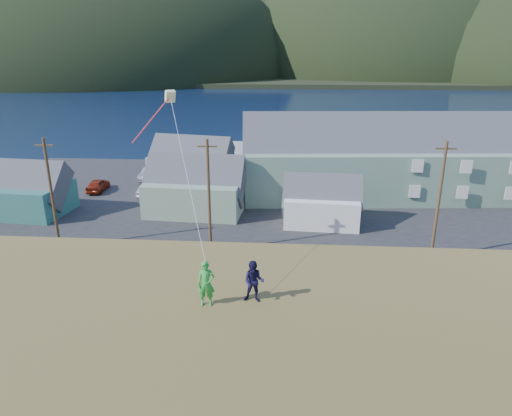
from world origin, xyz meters
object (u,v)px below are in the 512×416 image
at_px(wharf, 240,152).
at_px(shed_palegreen_near, 195,187).
at_px(kite_flyer_green, 206,284).
at_px(lodge, 389,159).
at_px(shed_teal, 25,191).
at_px(shed_palegreen_far, 191,160).
at_px(shed_white, 322,202).
at_px(kite_flyer_navy, 254,282).

bearing_deg(wharf, shed_palegreen_near, -93.48).
xyz_separation_m(wharf, kite_flyer_green, (4.85, -58.58, 7.66)).
bearing_deg(lodge, shed_teal, -171.60).
bearing_deg(lodge, kite_flyer_green, -116.05).
distance_m(wharf, lodge, 29.16).
bearing_deg(wharf, shed_palegreen_far, -106.87).
xyz_separation_m(wharf, shed_teal, (-19.45, -30.17, 2.14)).
xyz_separation_m(lodge, shed_palegreen_near, (-21.32, -7.28, -1.75)).
bearing_deg(wharf, shed_white, -69.84).
distance_m(shed_white, kite_flyer_green, 28.99).
relative_size(wharf, kite_flyer_navy, 15.27).
height_order(shed_palegreen_near, kite_flyer_green, kite_flyer_green).
xyz_separation_m(shed_teal, kite_flyer_green, (24.30, -28.42, 5.52)).
bearing_deg(shed_palegreen_far, kite_flyer_green, -65.98).
height_order(shed_palegreen_near, shed_white, shed_palegreen_near).
relative_size(shed_teal, shed_white, 1.17).
bearing_deg(kite_flyer_green, shed_white, 70.22).
relative_size(shed_palegreen_near, kite_flyer_navy, 6.29).
distance_m(shed_palegreen_near, shed_palegreen_far, 13.04).
distance_m(wharf, shed_palegreen_far, 16.68).
height_order(lodge, shed_palegreen_far, lodge).
distance_m(wharf, shed_teal, 35.96).
relative_size(wharf, shed_white, 3.27).
bearing_deg(shed_white, kite_flyer_navy, -96.04).
bearing_deg(kite_flyer_navy, shed_palegreen_far, 109.97).
height_order(lodge, shed_palegreen_near, lodge).
xyz_separation_m(wharf, kite_flyer_navy, (6.65, -58.18, 7.60)).
bearing_deg(kite_flyer_navy, lodge, 75.57).
distance_m(wharf, shed_palegreen_near, 28.63).
bearing_deg(shed_teal, wharf, 62.60).
relative_size(lodge, kite_flyer_navy, 20.19).
distance_m(wharf, kite_flyer_green, 59.28).
bearing_deg(kite_flyer_navy, shed_palegreen_near, 110.61).
xyz_separation_m(shed_teal, shed_white, (30.80, -0.76, -0.24)).
bearing_deg(lodge, kite_flyer_navy, -113.81).
height_order(shed_white, kite_flyer_green, kite_flyer_green).
relative_size(wharf, shed_palegreen_near, 2.43).
height_order(wharf, shed_palegreen_far, shed_palegreen_far).
height_order(shed_palegreen_near, kite_flyer_navy, kite_flyer_navy).
distance_m(lodge, shed_palegreen_near, 22.60).
bearing_deg(shed_palegreen_far, wharf, 84.45).
relative_size(lodge, shed_palegreen_near, 3.21).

